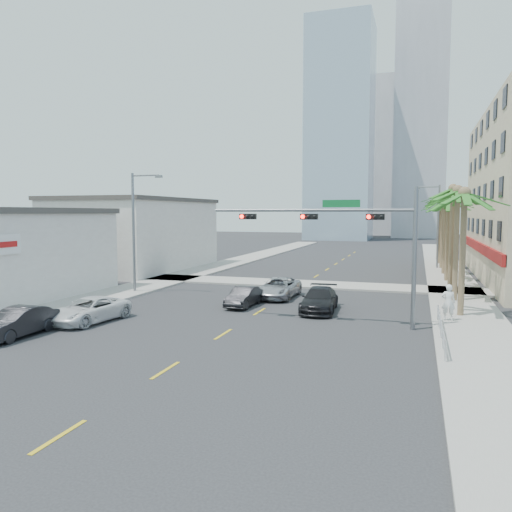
% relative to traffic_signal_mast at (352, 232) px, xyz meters
% --- Properties ---
extents(ground, '(260.00, 260.00, 0.00)m').
position_rel_traffic_signal_mast_xyz_m(ground, '(-5.78, -7.95, -5.06)').
color(ground, '#262628').
rests_on(ground, ground).
extents(sidewalk_right, '(4.00, 120.00, 0.15)m').
position_rel_traffic_signal_mast_xyz_m(sidewalk_right, '(6.22, 12.05, -4.99)').
color(sidewalk_right, gray).
rests_on(sidewalk_right, ground).
extents(sidewalk_left, '(4.00, 120.00, 0.15)m').
position_rel_traffic_signal_mast_xyz_m(sidewalk_left, '(-17.78, 12.05, -4.99)').
color(sidewalk_left, gray).
rests_on(sidewalk_left, ground).
extents(sidewalk_cross, '(80.00, 4.00, 0.15)m').
position_rel_traffic_signal_mast_xyz_m(sidewalk_cross, '(-5.78, 14.05, -4.99)').
color(sidewalk_cross, gray).
rests_on(sidewalk_cross, ground).
extents(building_left_far, '(11.00, 18.00, 7.20)m').
position_rel_traffic_signal_mast_xyz_m(building_left_far, '(-25.28, 20.05, -1.46)').
color(building_left_far, beige).
rests_on(building_left_far, ground).
extents(tower_far_left, '(14.00, 14.00, 48.00)m').
position_rel_traffic_signal_mast_xyz_m(tower_far_left, '(-13.78, 87.05, 18.94)').
color(tower_far_left, '#99B2C6').
rests_on(tower_far_left, ground).
extents(tower_far_right, '(12.00, 12.00, 60.00)m').
position_rel_traffic_signal_mast_xyz_m(tower_far_right, '(3.22, 102.05, 24.94)').
color(tower_far_right, '#ADADB2').
rests_on(tower_far_right, ground).
extents(tower_far_center, '(16.00, 16.00, 42.00)m').
position_rel_traffic_signal_mast_xyz_m(tower_far_center, '(-8.78, 117.05, 15.94)').
color(tower_far_center, '#ADADB2').
rests_on(tower_far_center, ground).
extents(traffic_signal_mast, '(11.12, 0.54, 7.20)m').
position_rel_traffic_signal_mast_xyz_m(traffic_signal_mast, '(0.00, 0.00, 0.00)').
color(traffic_signal_mast, slate).
rests_on(traffic_signal_mast, ground).
extents(palm_tree_0, '(4.80, 4.80, 7.80)m').
position_rel_traffic_signal_mast_xyz_m(palm_tree_0, '(5.82, 4.05, 2.02)').
color(palm_tree_0, brown).
rests_on(palm_tree_0, ground).
extents(palm_tree_1, '(4.80, 4.80, 8.16)m').
position_rel_traffic_signal_mast_xyz_m(palm_tree_1, '(5.82, 9.25, 2.37)').
color(palm_tree_1, brown).
rests_on(palm_tree_1, ground).
extents(palm_tree_2, '(4.80, 4.80, 8.52)m').
position_rel_traffic_signal_mast_xyz_m(palm_tree_2, '(5.82, 14.45, 2.72)').
color(palm_tree_2, brown).
rests_on(palm_tree_2, ground).
extents(palm_tree_3, '(4.80, 4.80, 7.80)m').
position_rel_traffic_signal_mast_xyz_m(palm_tree_3, '(5.82, 19.65, 2.02)').
color(palm_tree_3, brown).
rests_on(palm_tree_3, ground).
extents(palm_tree_4, '(4.80, 4.80, 8.16)m').
position_rel_traffic_signal_mast_xyz_m(palm_tree_4, '(5.82, 24.85, 2.37)').
color(palm_tree_4, brown).
rests_on(palm_tree_4, ground).
extents(palm_tree_5, '(4.80, 4.80, 8.52)m').
position_rel_traffic_signal_mast_xyz_m(palm_tree_5, '(5.82, 30.05, 2.72)').
color(palm_tree_5, brown).
rests_on(palm_tree_5, ground).
extents(palm_tree_6, '(4.80, 4.80, 7.80)m').
position_rel_traffic_signal_mast_xyz_m(palm_tree_6, '(5.82, 35.25, 2.02)').
color(palm_tree_6, brown).
rests_on(palm_tree_6, ground).
extents(palm_tree_7, '(4.80, 4.80, 8.16)m').
position_rel_traffic_signal_mast_xyz_m(palm_tree_7, '(5.82, 40.45, 2.37)').
color(palm_tree_7, brown).
rests_on(palm_tree_7, ground).
extents(streetlight_left, '(2.55, 0.25, 9.00)m').
position_rel_traffic_signal_mast_xyz_m(streetlight_left, '(-16.78, 6.05, -0.00)').
color(streetlight_left, slate).
rests_on(streetlight_left, ground).
extents(streetlight_right, '(2.55, 0.25, 9.00)m').
position_rel_traffic_signal_mast_xyz_m(streetlight_right, '(5.21, 30.05, -0.00)').
color(streetlight_right, slate).
rests_on(streetlight_right, ground).
extents(guardrail, '(0.08, 8.08, 1.00)m').
position_rel_traffic_signal_mast_xyz_m(guardrail, '(4.52, -1.95, -4.39)').
color(guardrail, silver).
rests_on(guardrail, ground).
extents(car_parked_mid, '(1.54, 4.37, 1.44)m').
position_rel_traffic_signal_mast_xyz_m(car_parked_mid, '(-15.18, -7.49, -4.34)').
color(car_parked_mid, black).
rests_on(car_parked_mid, ground).
extents(car_parked_far, '(2.93, 5.19, 1.37)m').
position_rel_traffic_signal_mast_xyz_m(car_parked_far, '(-13.88, -3.63, -4.38)').
color(car_parked_far, white).
rests_on(car_parked_far, ground).
extents(car_lane_left, '(1.43, 3.88, 1.27)m').
position_rel_traffic_signal_mast_xyz_m(car_lane_left, '(-7.28, 3.39, -4.43)').
color(car_lane_left, black).
rests_on(car_lane_left, ground).
extents(car_lane_center, '(2.46, 5.18, 1.43)m').
position_rel_traffic_signal_mast_xyz_m(car_lane_center, '(-6.01, 7.25, -4.35)').
color(car_lane_center, '#B3B2B7').
rests_on(car_lane_center, ground).
extents(car_lane_right, '(2.37, 5.12, 1.45)m').
position_rel_traffic_signal_mast_xyz_m(car_lane_right, '(-2.31, 3.32, -4.34)').
color(car_lane_right, black).
rests_on(car_lane_right, ground).
extents(pedestrian, '(0.76, 0.52, 2.00)m').
position_rel_traffic_signal_mast_xyz_m(pedestrian, '(5.05, 2.33, -3.91)').
color(pedestrian, white).
rests_on(pedestrian, sidewalk_right).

